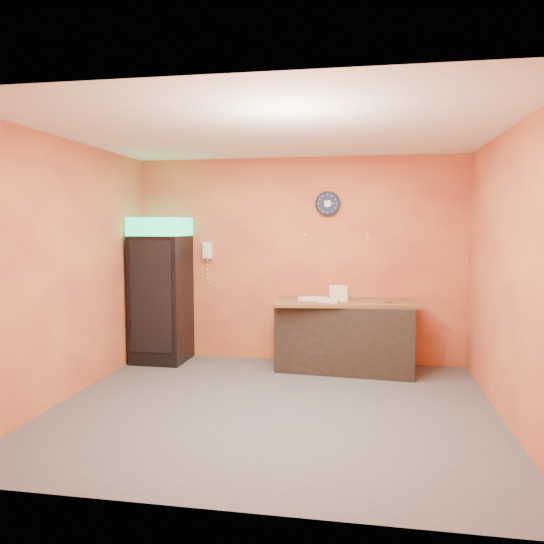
# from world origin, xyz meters

# --- Properties ---
(floor) EXTENTS (4.50, 4.50, 0.00)m
(floor) POSITION_xyz_m (0.00, 0.00, 0.00)
(floor) COLOR #47474C
(floor) RESTS_ON ground
(back_wall) EXTENTS (4.50, 0.02, 2.80)m
(back_wall) POSITION_xyz_m (0.00, 2.00, 1.40)
(back_wall) COLOR orange
(back_wall) RESTS_ON floor
(left_wall) EXTENTS (0.02, 4.00, 2.80)m
(left_wall) POSITION_xyz_m (-2.25, 0.00, 1.40)
(left_wall) COLOR orange
(left_wall) RESTS_ON floor
(right_wall) EXTENTS (0.02, 4.00, 2.80)m
(right_wall) POSITION_xyz_m (2.25, 0.00, 1.40)
(right_wall) COLOR orange
(right_wall) RESTS_ON floor
(ceiling) EXTENTS (4.50, 4.00, 0.02)m
(ceiling) POSITION_xyz_m (0.00, 0.00, 2.80)
(ceiling) COLOR white
(ceiling) RESTS_ON back_wall
(beverage_cooler) EXTENTS (0.71, 0.72, 1.98)m
(beverage_cooler) POSITION_xyz_m (-1.85, 1.61, 0.97)
(beverage_cooler) COLOR black
(beverage_cooler) RESTS_ON floor
(prep_counter) EXTENTS (1.79, 0.90, 0.87)m
(prep_counter) POSITION_xyz_m (0.68, 1.61, 0.43)
(prep_counter) COLOR black
(prep_counter) RESTS_ON floor
(wall_clock) EXTENTS (0.34, 0.06, 0.34)m
(wall_clock) POSITION_xyz_m (0.41, 1.97, 2.17)
(wall_clock) COLOR black
(wall_clock) RESTS_ON back_wall
(wall_phone) EXTENTS (0.13, 0.11, 0.24)m
(wall_phone) POSITION_xyz_m (-1.27, 1.95, 1.53)
(wall_phone) COLOR white
(wall_phone) RESTS_ON back_wall
(butcher_paper) EXTENTS (1.90, 0.98, 0.04)m
(butcher_paper) POSITION_xyz_m (0.68, 1.61, 0.89)
(butcher_paper) COLOR brown
(butcher_paper) RESTS_ON prep_counter
(sub_roll_stack) EXTENTS (0.25, 0.13, 0.20)m
(sub_roll_stack) POSITION_xyz_m (0.59, 1.57, 1.01)
(sub_roll_stack) COLOR beige
(sub_roll_stack) RESTS_ON butcher_paper
(wrapped_sandwich_left) EXTENTS (0.29, 0.13, 0.04)m
(wrapped_sandwich_left) POSITION_xyz_m (0.21, 1.55, 0.93)
(wrapped_sandwich_left) COLOR beige
(wrapped_sandwich_left) RESTS_ON butcher_paper
(wrapped_sandwich_mid) EXTENTS (0.28, 0.18, 0.04)m
(wrapped_sandwich_mid) POSITION_xyz_m (0.46, 1.40, 0.93)
(wrapped_sandwich_mid) COLOR beige
(wrapped_sandwich_mid) RESTS_ON butcher_paper
(wrapped_sandwich_right) EXTENTS (0.30, 0.13, 0.04)m
(wrapped_sandwich_right) POSITION_xyz_m (0.30, 1.61, 0.93)
(wrapped_sandwich_right) COLOR beige
(wrapped_sandwich_right) RESTS_ON butcher_paper
(kitchen_tool) EXTENTS (0.06, 0.06, 0.06)m
(kitchen_tool) POSITION_xyz_m (0.55, 1.64, 0.94)
(kitchen_tool) COLOR silver
(kitchen_tool) RESTS_ON butcher_paper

